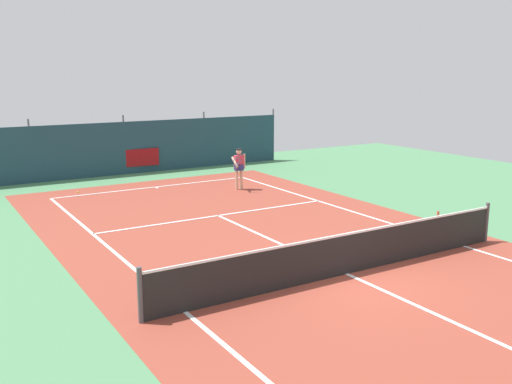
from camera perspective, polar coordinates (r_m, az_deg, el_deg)
ground_plane at (r=13.57m, az=9.03°, el=-8.13°), size 36.00×36.00×0.00m
court_surface at (r=13.57m, az=9.04°, el=-8.12°), size 11.02×26.60×0.01m
tennis_net at (r=13.40m, az=9.11°, el=-6.08°), size 10.12×0.10×1.10m
back_fence at (r=27.20m, az=-13.28°, el=3.30°), size 16.30×0.98×2.70m
tennis_player at (r=22.58m, az=-1.72°, el=2.64°), size 0.75×0.73×1.64m
tennis_ball_near_player at (r=23.15m, az=-17.43°, el=-0.02°), size 0.07×0.07×0.07m
parked_car at (r=28.86m, az=-12.71°, el=4.16°), size 2.25×4.32×1.68m
water_bottle at (r=19.19m, az=17.77°, el=-2.19°), size 0.08×0.08×0.24m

